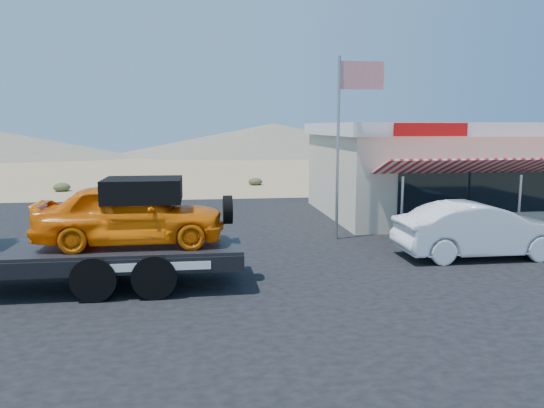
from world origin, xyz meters
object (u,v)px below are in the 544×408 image
(tow_truck, at_px, (44,225))
(white_sedan, at_px, (480,230))
(jerky_store, at_px, (442,168))
(flagpole, at_px, (345,127))

(tow_truck, distance_m, white_sedan, 11.68)
(jerky_store, xyz_separation_m, flagpole, (-5.57, -4.47, 1.77))
(tow_truck, xyz_separation_m, flagpole, (8.33, 4.46, 2.24))
(tow_truck, bearing_deg, white_sedan, 7.16)
(tow_truck, xyz_separation_m, jerky_store, (13.90, 8.93, 0.47))
(white_sedan, xyz_separation_m, jerky_store, (2.33, 7.48, 1.18))
(jerky_store, bearing_deg, white_sedan, -107.33)
(jerky_store, bearing_deg, tow_truck, -147.28)
(tow_truck, height_order, jerky_store, jerky_store)
(tow_truck, xyz_separation_m, white_sedan, (11.57, 1.45, -0.71))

